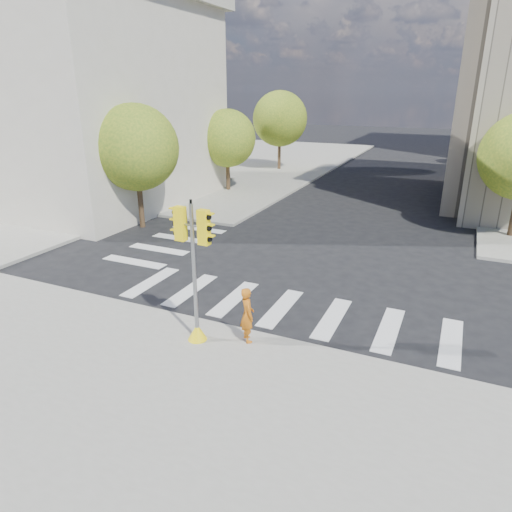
# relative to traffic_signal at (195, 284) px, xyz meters

# --- Properties ---
(ground) EXTENTS (160.00, 160.00, 0.00)m
(ground) POSITION_rel_traffic_signal_xyz_m (1.48, 5.16, -1.90)
(ground) COLOR black
(ground) RESTS_ON ground
(sidewalk_far_left) EXTENTS (28.00, 40.00, 0.15)m
(sidewalk_far_left) POSITION_rel_traffic_signal_xyz_m (-18.52, 31.16, -1.83)
(sidewalk_far_left) COLOR gray
(sidewalk_far_left) RESTS_ON ground
(classical_building) EXTENTS (19.00, 15.00, 12.70)m
(classical_building) POSITION_rel_traffic_signal_xyz_m (-18.52, 13.16, 4.54)
(classical_building) COLOR beige
(classical_building) RESTS_ON ground
(tree_lw_near) EXTENTS (4.40, 4.40, 6.41)m
(tree_lw_near) POSITION_rel_traffic_signal_xyz_m (-9.02, 9.16, 2.30)
(tree_lw_near) COLOR #382616
(tree_lw_near) RESTS_ON ground
(tree_lw_mid) EXTENTS (4.00, 4.00, 5.77)m
(tree_lw_mid) POSITION_rel_traffic_signal_xyz_m (-9.02, 19.16, 1.86)
(tree_lw_mid) COLOR #382616
(tree_lw_mid) RESTS_ON ground
(tree_lw_far) EXTENTS (4.80, 4.80, 6.95)m
(tree_lw_far) POSITION_rel_traffic_signal_xyz_m (-9.02, 29.16, 2.64)
(tree_lw_far) COLOR #382616
(tree_lw_far) RESTS_ON ground
(tree_re_mid) EXTENTS (4.60, 4.60, 6.66)m
(tree_re_mid) POSITION_rel_traffic_signal_xyz_m (8.98, 27.16, 2.45)
(tree_re_mid) COLOR #382616
(tree_re_mid) RESTS_ON ground
(tree_re_far) EXTENTS (4.00, 4.00, 5.88)m
(tree_re_far) POSITION_rel_traffic_signal_xyz_m (8.98, 39.16, 1.97)
(tree_re_far) COLOR #382616
(tree_re_far) RESTS_ON ground
(traffic_signal) EXTENTS (1.07, 0.56, 4.17)m
(traffic_signal) POSITION_rel_traffic_signal_xyz_m (0.00, 0.00, 0.00)
(traffic_signal) COLOR yellow
(traffic_signal) RESTS_ON sidewalk_near
(photographer) EXTENTS (0.70, 0.71, 1.66)m
(photographer) POSITION_rel_traffic_signal_xyz_m (1.35, 0.56, -0.92)
(photographer) COLOR #C56412
(photographer) RESTS_ON sidewalk_near
(planter_wall) EXTENTS (5.95, 1.65, 0.50)m
(planter_wall) POSITION_rel_traffic_signal_xyz_m (-13.52, 7.39, -1.50)
(planter_wall) COLOR silver
(planter_wall) RESTS_ON sidewalk_left_near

